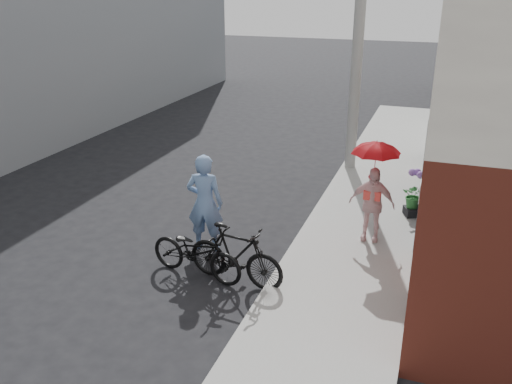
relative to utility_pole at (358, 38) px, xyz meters
The scene contains 11 objects.
ground 7.03m from the utility_pole, 100.39° to the right, with size 80.00×80.00×0.00m, color black.
sidewalk 5.37m from the utility_pole, 75.96° to the right, with size 2.20×24.00×0.12m, color #999993.
curb 5.28m from the utility_pole, 92.29° to the right, with size 0.12×24.00×0.12m, color #9E9E99.
utility_pole is the anchor object (origin of this frame).
officer 6.30m from the utility_pole, 108.11° to the right, with size 0.69×0.46×1.91m, color #6788B8.
bike_left 7.33m from the utility_pole, 103.04° to the right, with size 0.63×1.82×0.96m, color black.
bike_right 7.17m from the utility_pole, 96.89° to the right, with size 0.50×1.78×1.07m, color black.
kimono_woman 5.14m from the utility_pole, 74.89° to the right, with size 0.87×0.36×1.48m, color silver.
parasol 4.67m from the utility_pole, 74.89° to the right, with size 0.88×0.88×0.77m, color red.
planter 4.71m from the utility_pole, 56.36° to the right, with size 0.34×0.34×0.18m, color black.
potted_plant 4.47m from the utility_pole, 56.36° to the right, with size 0.50×0.43×0.55m, color #2E7332.
Camera 1 is at (3.35, -8.01, 4.88)m, focal length 38.00 mm.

